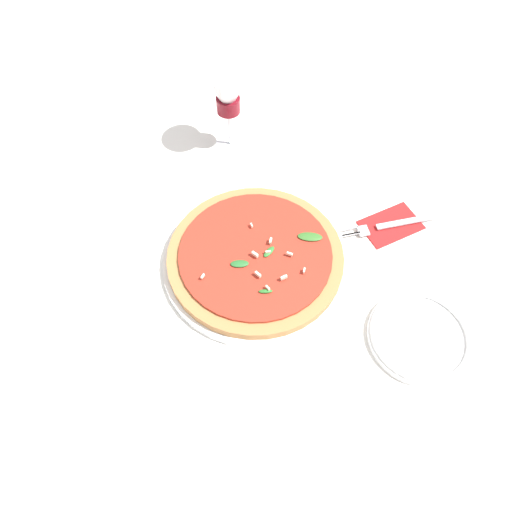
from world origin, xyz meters
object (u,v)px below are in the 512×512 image
(pizza_arugula_main, at_px, (256,260))
(wine_glass, at_px, (228,96))
(fork, at_px, (389,225))
(side_plate_white, at_px, (419,336))

(pizza_arugula_main, relative_size, wine_glass, 1.89)
(pizza_arugula_main, bearing_deg, wine_glass, -98.45)
(pizza_arugula_main, height_order, fork, pizza_arugula_main)
(fork, bearing_deg, wine_glass, -49.49)
(wine_glass, xyz_separation_m, side_plate_white, (-0.17, 0.56, -0.12))
(pizza_arugula_main, xyz_separation_m, wine_glass, (-0.05, -0.33, 0.11))
(wine_glass, xyz_separation_m, fork, (-0.23, 0.33, -0.12))
(side_plate_white, bearing_deg, wine_glass, -73.34)
(side_plate_white, bearing_deg, fork, -104.75)
(pizza_arugula_main, distance_m, fork, 0.28)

